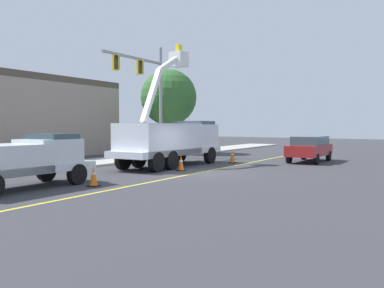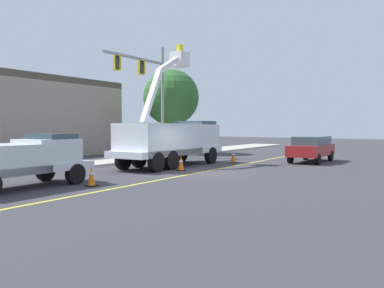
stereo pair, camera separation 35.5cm
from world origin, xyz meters
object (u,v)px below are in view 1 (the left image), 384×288
service_pickup_truck (21,159)px  traffic_cone_mid_rear (181,163)px  utility_bucket_truck (171,139)px  passing_minivan (310,147)px  traffic_cone_mid_front (94,176)px  traffic_signal_mast (147,84)px  traffic_cone_trailing (232,156)px

service_pickup_truck → traffic_cone_mid_rear: bearing=-8.9°
service_pickup_truck → utility_bucket_truck: bearing=3.8°
passing_minivan → traffic_cone_mid_front: size_ratio=5.99×
traffic_cone_mid_front → service_pickup_truck: bearing=138.2°
service_pickup_truck → traffic_signal_mast: size_ratio=0.70×
passing_minivan → traffic_signal_mast: 12.01m
utility_bucket_truck → traffic_cone_mid_rear: size_ratio=10.11×
service_pickup_truck → traffic_cone_mid_front: service_pickup_truck is taller
utility_bucket_truck → traffic_cone_mid_rear: utility_bucket_truck is taller
service_pickup_truck → passing_minivan: (17.52, -5.10, -0.15)m
traffic_cone_mid_front → traffic_signal_mast: bearing=32.2°
utility_bucket_truck → service_pickup_truck: utility_bucket_truck is taller
traffic_cone_mid_front → traffic_cone_mid_rear: 6.40m
passing_minivan → traffic_cone_mid_front: bearing=167.9°
traffic_cone_mid_front → traffic_signal_mast: traffic_signal_mast is taller
service_pickup_truck → traffic_cone_mid_rear: (8.36, -1.30, -0.71)m
utility_bucket_truck → traffic_cone_mid_front: utility_bucket_truck is taller
traffic_cone_trailing → traffic_cone_mid_rear: bearing=-179.8°
passing_minivan → traffic_signal_mast: (-4.74, 10.12, 4.39)m
service_pickup_truck → traffic_cone_trailing: 13.96m
utility_bucket_truck → traffic_cone_mid_rear: 2.84m
traffic_cone_mid_rear → traffic_cone_trailing: (5.52, 0.02, 0.03)m
traffic_cone_mid_front → traffic_cone_mid_rear: size_ratio=0.99×
traffic_cone_mid_front → traffic_signal_mast: size_ratio=0.10×
traffic_cone_mid_front → traffic_cone_mid_rear: traffic_cone_mid_rear is taller
service_pickup_truck → traffic_cone_trailing: (13.88, -1.29, -0.69)m
traffic_cone_mid_front → traffic_signal_mast: 13.69m
traffic_signal_mast → passing_minivan: bearing=-64.9°
traffic_cone_trailing → traffic_signal_mast: 8.08m
service_pickup_truck → traffic_cone_mid_rear: service_pickup_truck is taller
service_pickup_truck → passing_minivan: service_pickup_truck is taller
utility_bucket_truck → traffic_signal_mast: size_ratio=1.02×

